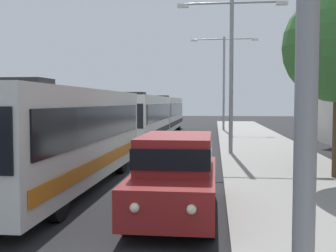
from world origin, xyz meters
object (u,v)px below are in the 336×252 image
(streetlamp_mid, at_px, (231,59))
(streetlamp_far, at_px, (224,73))
(bus_middle, at_px, (163,113))
(bus_lead, at_px, (64,134))
(bus_second_in_line, at_px, (139,118))
(white_suv, at_px, (176,172))

(streetlamp_mid, xyz_separation_m, streetlamp_far, (0.00, 16.93, 0.47))
(streetlamp_far, bearing_deg, bus_middle, -168.45)
(bus_lead, bearing_deg, streetlamp_far, 78.06)
(bus_second_in_line, xyz_separation_m, streetlamp_far, (5.40, 12.78, 3.59))
(white_suv, xyz_separation_m, streetlamp_far, (1.70, 28.08, 4.25))
(bus_middle, bearing_deg, streetlamp_mid, -71.17)
(bus_lead, height_order, white_suv, bus_lead)
(bus_middle, relative_size, streetlamp_mid, 1.57)
(bus_lead, distance_m, streetlamp_far, 26.34)
(bus_lead, xyz_separation_m, streetlamp_mid, (5.40, 8.60, 3.12))
(streetlamp_mid, bearing_deg, white_suv, -98.67)
(streetlamp_far, bearing_deg, bus_second_in_line, -112.90)
(bus_second_in_line, height_order, white_suv, bus_second_in_line)
(bus_second_in_line, relative_size, streetlamp_far, 1.26)
(white_suv, bearing_deg, streetlamp_mid, 81.33)
(bus_middle, xyz_separation_m, streetlamp_mid, (5.40, -15.83, 3.12))
(white_suv, bearing_deg, bus_second_in_line, 103.59)
(white_suv, height_order, streetlamp_mid, streetlamp_mid)
(streetlamp_mid, bearing_deg, streetlamp_far, 90.00)
(bus_lead, relative_size, streetlamp_far, 1.29)
(bus_lead, relative_size, bus_middle, 0.91)
(bus_lead, xyz_separation_m, white_suv, (3.70, -2.55, -0.66))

